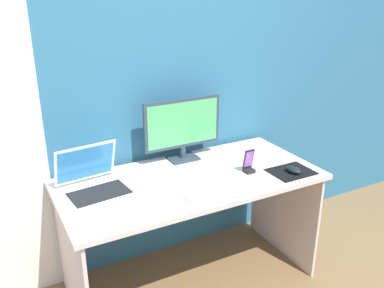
{
  "coord_description": "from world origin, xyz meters",
  "views": [
    {
      "loc": [
        -0.99,
        -1.88,
        1.74
      ],
      "look_at": [
        -0.0,
        -0.02,
        0.93
      ],
      "focal_mm": 38.95,
      "sensor_mm": 36.0,
      "label": 1
    }
  ],
  "objects_px": {
    "monitor": "(183,127)",
    "keyboard_external": "(220,190)",
    "phone_in_dock": "(249,164)",
    "laptop": "(94,183)",
    "mouse": "(293,170)"
  },
  "relations": [
    {
      "from": "monitor",
      "to": "keyboard_external",
      "type": "xyz_separation_m",
      "value": [
        -0.02,
        -0.47,
        -0.21
      ]
    },
    {
      "from": "keyboard_external",
      "to": "phone_in_dock",
      "type": "xyz_separation_m",
      "value": [
        0.27,
        0.12,
        0.04
      ]
    },
    {
      "from": "laptop",
      "to": "keyboard_external",
      "type": "distance_m",
      "value": 0.66
    },
    {
      "from": "laptop",
      "to": "keyboard_external",
      "type": "relative_size",
      "value": 0.91
    },
    {
      "from": "keyboard_external",
      "to": "phone_in_dock",
      "type": "height_order",
      "value": "phone_in_dock"
    },
    {
      "from": "monitor",
      "to": "laptop",
      "type": "bearing_deg",
      "value": -164.46
    },
    {
      "from": "monitor",
      "to": "mouse",
      "type": "height_order",
      "value": "monitor"
    },
    {
      "from": "monitor",
      "to": "phone_in_dock",
      "type": "distance_m",
      "value": 0.46
    },
    {
      "from": "mouse",
      "to": "monitor",
      "type": "bearing_deg",
      "value": 125.55
    },
    {
      "from": "monitor",
      "to": "phone_in_dock",
      "type": "height_order",
      "value": "monitor"
    },
    {
      "from": "keyboard_external",
      "to": "phone_in_dock",
      "type": "bearing_deg",
      "value": 21.46
    },
    {
      "from": "monitor",
      "to": "phone_in_dock",
      "type": "xyz_separation_m",
      "value": [
        0.25,
        -0.35,
        -0.16
      ]
    },
    {
      "from": "laptop",
      "to": "mouse",
      "type": "relative_size",
      "value": 3.67
    },
    {
      "from": "laptop",
      "to": "monitor",
      "type": "bearing_deg",
      "value": 15.54
    },
    {
      "from": "monitor",
      "to": "laptop",
      "type": "distance_m",
      "value": 0.65
    }
  ]
}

